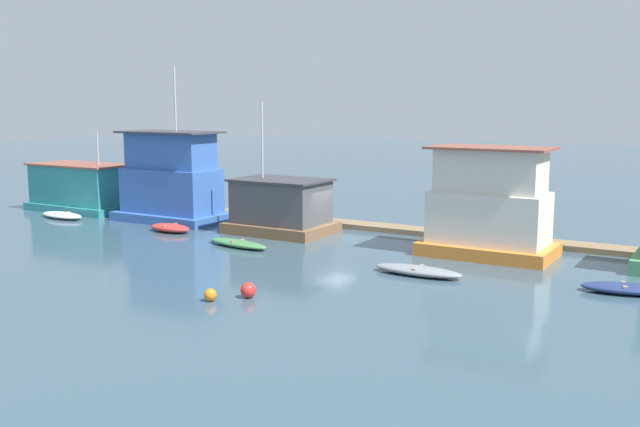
{
  "coord_description": "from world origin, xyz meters",
  "views": [
    {
      "loc": [
        19.58,
        -34.01,
        7.41
      ],
      "look_at": [
        0.0,
        -1.0,
        1.4
      ],
      "focal_mm": 40.0,
      "sensor_mm": 36.0,
      "label": 1
    }
  ],
  "objects_px": {
    "houseboat_brown": "(281,207)",
    "dinghy_white": "(62,215)",
    "houseboat_teal": "(81,188)",
    "buoy_orange": "(210,295)",
    "houseboat_blue": "(171,181)",
    "dinghy_green": "(238,243)",
    "dinghy_navy": "(624,288)",
    "dinghy_grey": "(418,271)",
    "houseboat_orange": "(489,207)",
    "buoy_red": "(248,290)",
    "dinghy_red": "(170,228)"
  },
  "relations": [
    {
      "from": "houseboat_blue",
      "to": "dinghy_grey",
      "type": "height_order",
      "value": "houseboat_blue"
    },
    {
      "from": "houseboat_brown",
      "to": "dinghy_grey",
      "type": "height_order",
      "value": "houseboat_brown"
    },
    {
      "from": "dinghy_grey",
      "to": "dinghy_navy",
      "type": "distance_m",
      "value": 8.22
    },
    {
      "from": "dinghy_green",
      "to": "dinghy_grey",
      "type": "bearing_deg",
      "value": -5.1
    },
    {
      "from": "houseboat_brown",
      "to": "dinghy_red",
      "type": "height_order",
      "value": "houseboat_brown"
    },
    {
      "from": "dinghy_white",
      "to": "buoy_red",
      "type": "bearing_deg",
      "value": -22.99
    },
    {
      "from": "dinghy_green",
      "to": "buoy_orange",
      "type": "distance_m",
      "value": 10.21
    },
    {
      "from": "houseboat_brown",
      "to": "dinghy_red",
      "type": "bearing_deg",
      "value": -151.96
    },
    {
      "from": "houseboat_orange",
      "to": "buoy_red",
      "type": "bearing_deg",
      "value": -114.31
    },
    {
      "from": "dinghy_white",
      "to": "dinghy_grey",
      "type": "relative_size",
      "value": 0.91
    },
    {
      "from": "houseboat_brown",
      "to": "dinghy_grey",
      "type": "xyz_separation_m",
      "value": [
        10.74,
        -5.42,
        -1.26
      ]
    },
    {
      "from": "houseboat_brown",
      "to": "dinghy_white",
      "type": "distance_m",
      "value": 15.37
    },
    {
      "from": "dinghy_green",
      "to": "dinghy_navy",
      "type": "xyz_separation_m",
      "value": [
        18.56,
        0.42,
        0.03
      ]
    },
    {
      "from": "houseboat_blue",
      "to": "dinghy_white",
      "type": "height_order",
      "value": "houseboat_blue"
    },
    {
      "from": "houseboat_orange",
      "to": "dinghy_grey",
      "type": "xyz_separation_m",
      "value": [
        -1.34,
        -5.51,
        -2.18
      ]
    },
    {
      "from": "dinghy_navy",
      "to": "dinghy_white",
      "type": "bearing_deg",
      "value": 178.06
    },
    {
      "from": "houseboat_teal",
      "to": "dinghy_red",
      "type": "height_order",
      "value": "houseboat_teal"
    },
    {
      "from": "dinghy_red",
      "to": "houseboat_brown",
      "type": "bearing_deg",
      "value": 28.04
    },
    {
      "from": "houseboat_teal",
      "to": "dinghy_navy",
      "type": "distance_m",
      "value": 35.7
    },
    {
      "from": "houseboat_brown",
      "to": "dinghy_white",
      "type": "height_order",
      "value": "houseboat_brown"
    },
    {
      "from": "dinghy_red",
      "to": "houseboat_orange",
      "type": "bearing_deg",
      "value": 9.99
    },
    {
      "from": "houseboat_teal",
      "to": "dinghy_grey",
      "type": "bearing_deg",
      "value": -11.37
    },
    {
      "from": "houseboat_brown",
      "to": "houseboat_orange",
      "type": "relative_size",
      "value": 1.19
    },
    {
      "from": "houseboat_teal",
      "to": "houseboat_orange",
      "type": "xyz_separation_m",
      "value": [
        28.66,
        0.02,
        0.81
      ]
    },
    {
      "from": "houseboat_brown",
      "to": "dinghy_green",
      "type": "xyz_separation_m",
      "value": [
        0.29,
        -4.49,
        -1.28
      ]
    },
    {
      "from": "houseboat_brown",
      "to": "dinghy_green",
      "type": "relative_size",
      "value": 1.8
    },
    {
      "from": "dinghy_green",
      "to": "buoy_red",
      "type": "height_order",
      "value": "buoy_red"
    },
    {
      "from": "dinghy_green",
      "to": "dinghy_grey",
      "type": "distance_m",
      "value": 10.49
    },
    {
      "from": "houseboat_teal",
      "to": "buoy_orange",
      "type": "xyz_separation_m",
      "value": [
        22.2,
        -13.27,
        -1.33
      ]
    },
    {
      "from": "houseboat_orange",
      "to": "dinghy_navy",
      "type": "distance_m",
      "value": 8.25
    },
    {
      "from": "dinghy_grey",
      "to": "dinghy_navy",
      "type": "height_order",
      "value": "dinghy_navy"
    },
    {
      "from": "houseboat_orange",
      "to": "buoy_red",
      "type": "height_order",
      "value": "houseboat_orange"
    },
    {
      "from": "dinghy_white",
      "to": "dinghy_grey",
      "type": "height_order",
      "value": "dinghy_grey"
    },
    {
      "from": "houseboat_orange",
      "to": "houseboat_brown",
      "type": "bearing_deg",
      "value": -179.54
    },
    {
      "from": "houseboat_blue",
      "to": "buoy_red",
      "type": "height_order",
      "value": "houseboat_blue"
    },
    {
      "from": "houseboat_teal",
      "to": "dinghy_navy",
      "type": "relative_size",
      "value": 2.18
    },
    {
      "from": "buoy_orange",
      "to": "dinghy_red",
      "type": "bearing_deg",
      "value": 138.06
    },
    {
      "from": "houseboat_teal",
      "to": "dinghy_green",
      "type": "height_order",
      "value": "houseboat_teal"
    },
    {
      "from": "dinghy_navy",
      "to": "buoy_orange",
      "type": "height_order",
      "value": "buoy_orange"
    },
    {
      "from": "houseboat_orange",
      "to": "dinghy_white",
      "type": "bearing_deg",
      "value": -173.65
    },
    {
      "from": "houseboat_brown",
      "to": "houseboat_orange",
      "type": "height_order",
      "value": "houseboat_brown"
    },
    {
      "from": "houseboat_blue",
      "to": "houseboat_brown",
      "type": "height_order",
      "value": "houseboat_blue"
    },
    {
      "from": "dinghy_white",
      "to": "buoy_orange",
      "type": "xyz_separation_m",
      "value": [
        20.65,
        -10.27,
        0.04
      ]
    },
    {
      "from": "houseboat_brown",
      "to": "houseboat_blue",
      "type": "bearing_deg",
      "value": 179.88
    },
    {
      "from": "houseboat_teal",
      "to": "buoy_red",
      "type": "relative_size",
      "value": 12.39
    },
    {
      "from": "dinghy_navy",
      "to": "buoy_orange",
      "type": "distance_m",
      "value": 16.08
    },
    {
      "from": "houseboat_orange",
      "to": "dinghy_grey",
      "type": "bearing_deg",
      "value": -103.61
    },
    {
      "from": "houseboat_teal",
      "to": "dinghy_white",
      "type": "distance_m",
      "value": 3.64
    },
    {
      "from": "dinghy_navy",
      "to": "dinghy_green",
      "type": "bearing_deg",
      "value": -178.72
    },
    {
      "from": "houseboat_teal",
      "to": "dinghy_grey",
      "type": "relative_size",
      "value": 1.85
    }
  ]
}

